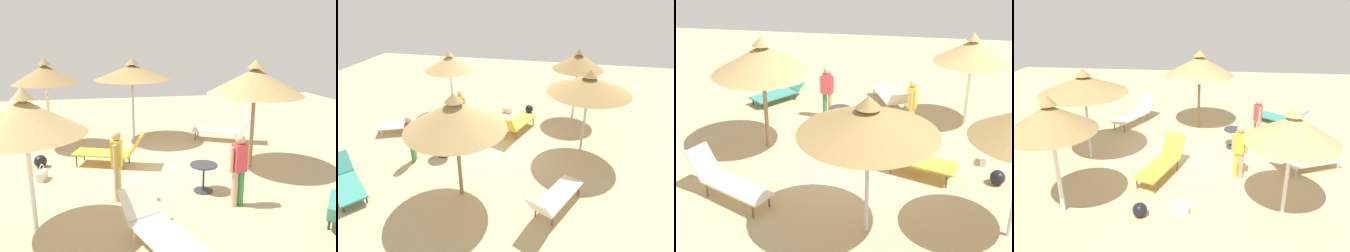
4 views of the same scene
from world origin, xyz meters
TOP-DOWN VIEW (x-y plane):
  - ground at (0.00, 0.00)m, footprint 24.00×24.00m
  - parasol_umbrella_back at (2.52, -0.18)m, footprint 2.50×2.50m
  - parasol_umbrella_far_right at (-2.68, -2.49)m, footprint 2.09×2.09m
  - parasol_umbrella_far_left at (-0.42, 3.00)m, footprint 2.57×2.57m
  - parasol_umbrella_center at (-3.16, 2.70)m, footprint 2.03×2.03m
  - lounge_chair_near_right at (-1.21, 0.61)m, footprint 2.07×1.25m
  - lounge_chair_near_left at (2.67, 2.28)m, footprint 2.10×1.42m
  - lounge_chair_edge at (-0.51, -3.44)m, footprint 1.43×2.17m
  - lounge_chair_front at (3.04, -3.37)m, footprint 1.75×1.95m
  - person_standing_back at (-1.15, -1.51)m, footprint 0.27×0.43m
  - person_standing_far_right at (1.31, -2.23)m, footprint 0.44×0.26m
  - handbag at (-2.97, -0.10)m, footprint 0.22×0.43m
  - side_table_round at (0.81, -1.43)m, footprint 0.64×0.64m
  - beach_ball at (-3.17, 0.84)m, footprint 0.35×0.35m

SIDE VIEW (x-z plane):
  - ground at x=0.00m, z-range -0.10..0.00m
  - handbag at x=-2.97m, z-range -0.08..0.35m
  - beach_ball at x=-3.17m, z-range 0.00..0.35m
  - lounge_chair_front at x=3.04m, z-range -0.05..0.69m
  - lounge_chair_edge at x=-0.51m, z-range -0.04..0.74m
  - lounge_chair_near_left at x=2.67m, z-range -0.06..0.92m
  - lounge_chair_near_right at x=-1.21m, z-range -0.05..0.91m
  - side_table_round at x=0.81m, z-range 0.12..0.78m
  - person_standing_back at x=-1.15m, z-range 0.09..1.66m
  - person_standing_far_right at x=1.31m, z-range 0.10..1.67m
  - parasol_umbrella_far_right at x=-2.68m, z-range 0.81..3.47m
  - parasol_umbrella_center at x=-3.16m, z-range 0.92..3.80m
  - parasol_umbrella_back at x=2.52m, z-range 0.90..3.83m
  - parasol_umbrella_far_left at x=-0.42m, z-range 0.95..3.79m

